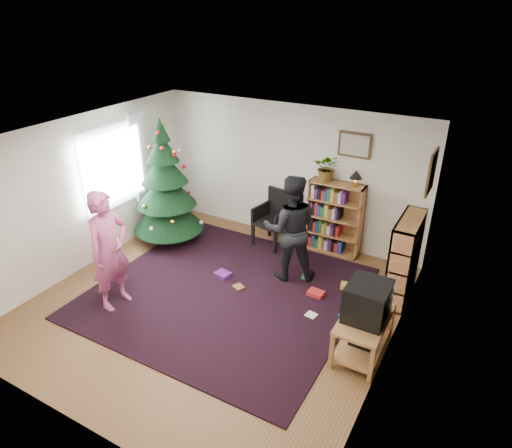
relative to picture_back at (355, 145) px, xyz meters
The scene contains 23 objects.
floor 3.35m from the picture_back, 114.92° to the right, with size 5.00×5.00×0.00m, color brown.
ceiling 2.78m from the picture_back, 114.92° to the right, with size 5.00×5.00×0.00m, color white.
wall_back 1.35m from the picture_back, behind, with size 5.00×0.02×2.50m, color silver.
wall_front 5.15m from the picture_back, 103.02° to the right, with size 5.00×0.02×2.50m, color silver.
wall_left 4.47m from the picture_back, 145.86° to the right, with size 0.02×5.00×2.50m, color silver.
wall_right 2.90m from the picture_back, 61.39° to the right, with size 0.02×5.00×2.50m, color silver.
rug 3.13m from the picture_back, 117.87° to the right, with size 3.80×3.60×0.02m, color black.
window_pane 4.10m from the picture_back, 152.62° to the right, with size 0.04×1.20×1.40m, color silver.
curtain 3.79m from the picture_back, 161.83° to the right, with size 0.06×0.35×1.60m, color silver.
picture_back is the anchor object (origin of this frame).
picture_right 1.51m from the picture_back, 28.69° to the right, with size 0.03×0.50×0.60m.
christmas_tree 3.39m from the picture_back, 157.81° to the right, with size 1.27×1.27×2.31m.
bookshelf_back 1.31m from the picture_back, 144.49° to the right, with size 0.95×0.30×1.30m.
bookshelf_right 1.99m from the picture_back, 38.44° to the right, with size 0.30×0.95×1.30m.
tv_stand 3.10m from the picture_back, 66.13° to the right, with size 0.55×0.99×0.55m.
crt_tv 2.89m from the picture_back, 66.19° to the right, with size 0.51×0.54×0.48m.
armchair 1.90m from the picture_back, 163.98° to the right, with size 0.64×0.64×1.02m.
stool 4.30m from the picture_back, 138.56° to the right, with size 0.37×0.37×0.62m.
person_standing 4.13m from the picture_back, 127.14° to the right, with size 0.66×0.43×1.80m, color #B34777.
person_by_chair 1.75m from the picture_back, 111.66° to the right, with size 0.85×0.66×1.75m, color black.
potted_plant 0.58m from the picture_back, 160.87° to the right, with size 0.43×0.38×0.48m, color gray.
table_lamp 0.49m from the picture_back, 50.62° to the right, with size 0.21×0.21×0.28m.
floor_clutter 2.55m from the picture_back, 96.07° to the right, with size 2.32×1.10×0.08m.
Camera 1 is at (3.24, -4.56, 4.10)m, focal length 32.00 mm.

